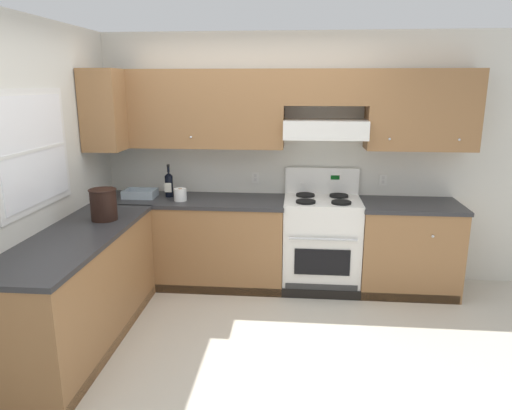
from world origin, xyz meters
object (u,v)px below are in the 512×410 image
bowl (140,195)px  bucket (103,204)px  stove (321,242)px  paper_towel_roll (180,195)px  wine_bottle (169,184)px

bowl → bucket: size_ratio=1.20×
stove → paper_towel_roll: stove is taller
bucket → paper_towel_roll: size_ratio=2.17×
paper_towel_roll → stove: bearing=4.1°
wine_bottle → paper_towel_roll: 0.23m
stove → bucket: 2.15m
wine_bottle → paper_towel_roll: size_ratio=2.71×
bucket → paper_towel_roll: bucket is taller
wine_bottle → bowl: 0.32m
wine_bottle → paper_towel_roll: (0.16, -0.16, -0.07)m
bucket → stove: bearing=23.6°
stove → bucket: size_ratio=4.43×
bowl → paper_towel_roll: (0.45, -0.11, 0.03)m
wine_bottle → bowl: (-0.29, -0.05, -0.11)m
bowl → paper_towel_roll: size_ratio=2.60×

